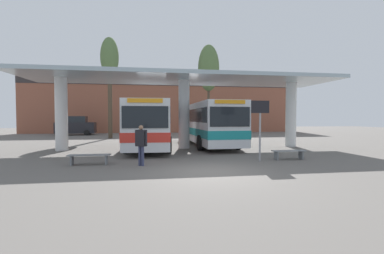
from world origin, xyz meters
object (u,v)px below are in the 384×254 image
Objects in this scene: transit_bus_center_bay at (207,122)px; parked_car_street at (76,126)px; poplar_tree_behind_left at (209,69)px; waiting_bench_near_pillar at (289,153)px; pedestrian_waiting at (141,141)px; waiting_bench_mid_platform at (89,157)px; info_sign_platform at (260,118)px; transit_bus_left_bay at (150,123)px; poplar_tree_behind_right at (110,61)px.

transit_bus_center_bay reaches higher than parked_car_street.
poplar_tree_behind_left is at bearing -15.56° from parked_car_street.
waiting_bench_near_pillar is 0.16× the size of poplar_tree_behind_left.
pedestrian_waiting is at bearing 58.90° from transit_bus_center_bay.
waiting_bench_mid_platform is 8.13m from info_sign_platform.
poplar_tree_behind_left is 17.75m from parked_car_street.
transit_bus_left_bay is 2.51× the size of parked_car_street.
waiting_bench_near_pillar is at bearing 43.17° from pedestrian_waiting.
pedestrian_waiting is at bearing -110.99° from poplar_tree_behind_left.
transit_bus_center_bay is 19.33m from parked_car_street.
pedestrian_waiting is at bearing -71.14° from parked_car_street.
info_sign_platform is 0.27× the size of poplar_tree_behind_left.
poplar_tree_behind_right reaches higher than info_sign_platform.
parked_car_street reaches higher than waiting_bench_near_pillar.
info_sign_platform is 19.42m from poplar_tree_behind_right.
transit_bus_left_bay is 6.91× the size of waiting_bench_near_pillar.
waiting_bench_mid_platform is (-7.03, -7.76, -1.42)m from transit_bus_center_bay.
waiting_bench_near_pillar is 19.49m from poplar_tree_behind_left.
waiting_bench_near_pillar and waiting_bench_mid_platform have the same top height.
parked_car_street is (-6.55, 21.49, 0.77)m from waiting_bench_mid_platform.
transit_bus_left_bay is 4.47m from transit_bus_center_bay.
poplar_tree_behind_left reaches higher than pedestrian_waiting.
poplar_tree_behind_left is at bearing 85.33° from info_sign_platform.
poplar_tree_behind_right is (-11.13, 15.62, 7.64)m from waiting_bench_near_pillar.
parked_car_street is at bearing -55.75° from transit_bus_left_bay.
info_sign_platform reaches higher than waiting_bench_near_pillar.
poplar_tree_behind_right is at bearing -62.40° from transit_bus_left_bay.
transit_bus_left_bay is 11.48m from poplar_tree_behind_right.
poplar_tree_behind_left is (7.11, 18.54, 6.89)m from pedestrian_waiting.
transit_bus_left_bay is at bearing 125.81° from pedestrian_waiting.
poplar_tree_behind_right reaches higher than parked_car_street.
waiting_bench_near_pillar is 9.60m from waiting_bench_mid_platform.
waiting_bench_near_pillar is 2.44m from info_sign_platform.
transit_bus_left_bay is 8.95m from info_sign_platform.
poplar_tree_behind_left is (6.78, 10.99, 6.23)m from transit_bus_left_bay.
transit_bus_center_bay is 10.57m from waiting_bench_mid_platform.
pedestrian_waiting is 0.16× the size of poplar_tree_behind_left.
waiting_bench_mid_platform is (-2.64, -6.94, -1.40)m from transit_bus_left_bay.
transit_bus_center_bay is 6.14× the size of waiting_bench_mid_platform.
poplar_tree_behind_right reaches higher than waiting_bench_near_pillar.
waiting_bench_near_pillar is 7.36m from pedestrian_waiting.
pedestrian_waiting is at bearing -76.71° from poplar_tree_behind_right.
parked_car_street is (-8.86, 22.11, 0.03)m from pedestrian_waiting.
info_sign_platform is at bearing -170.52° from waiting_bench_near_pillar.
transit_bus_center_bay is 6.71× the size of waiting_bench_near_pillar.
transit_bus_left_bay is at bearing -60.71° from parked_car_street.
pedestrian_waiting is 0.17× the size of poplar_tree_behind_right.
transit_bus_center_bay is 2.44× the size of parked_car_street.
waiting_bench_mid_platform is at bearing -84.43° from poplar_tree_behind_right.
poplar_tree_behind_right is at bearing -168.10° from poplar_tree_behind_left.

